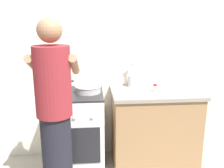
% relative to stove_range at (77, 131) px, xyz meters
% --- Properties ---
extents(back_wall, '(3.20, 0.10, 2.50)m').
position_rel_stove_range_xyz_m(back_wall, '(0.55, 0.35, 0.80)').
color(back_wall, silver).
rests_on(back_wall, ground).
extents(countertop, '(1.00, 0.60, 0.90)m').
position_rel_stove_range_xyz_m(countertop, '(0.90, 0.00, 0.00)').
color(countertop, '#99724C').
rests_on(countertop, ground).
extents(stove_range, '(0.60, 0.62, 0.90)m').
position_rel_stove_range_xyz_m(stove_range, '(0.00, 0.00, 0.00)').
color(stove_range, white).
rests_on(stove_range, ground).
extents(pot, '(0.25, 0.18, 0.14)m').
position_rel_stove_range_xyz_m(pot, '(-0.14, 0.01, 0.52)').
color(pot, '#38383D').
rests_on(pot, stove_range).
extents(mixing_bowl, '(0.29, 0.29, 0.08)m').
position_rel_stove_range_xyz_m(mixing_bowl, '(0.14, 0.01, 0.49)').
color(mixing_bowl, '#B7B7BC').
rests_on(mixing_bowl, stove_range).
extents(utensil_crock, '(0.10, 0.10, 0.33)m').
position_rel_stove_range_xyz_m(utensil_crock, '(0.66, 0.21, 0.54)').
color(utensil_crock, silver).
rests_on(utensil_crock, countertop).
extents(spice_bottle, '(0.04, 0.04, 0.09)m').
position_rel_stove_range_xyz_m(spice_bottle, '(0.88, -0.03, 0.49)').
color(spice_bottle, silver).
rests_on(spice_bottle, countertop).
extents(person, '(0.41, 0.50, 1.70)m').
position_rel_stove_range_xyz_m(person, '(-0.14, -0.63, 0.41)').
color(person, black).
rests_on(person, ground).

